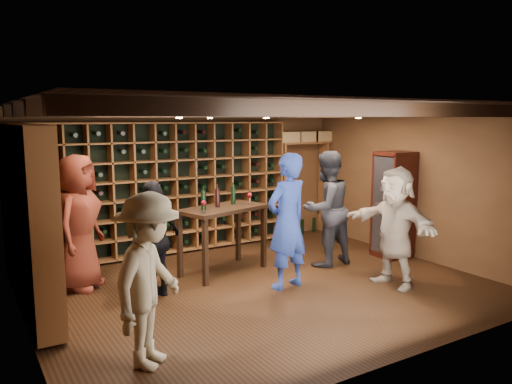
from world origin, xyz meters
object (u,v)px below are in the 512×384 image
man_blue_shirt (287,221)px  tasting_table (223,216)px  guest_khaki (149,280)px  display_cabinet (393,207)px  guest_woman_black (155,240)px  guest_red_floral (79,222)px  guest_beige (395,227)px  man_grey_suit (326,209)px

man_blue_shirt → tasting_table: man_blue_shirt is taller
man_blue_shirt → guest_khaki: bearing=15.4°
display_cabinet → guest_woman_black: bearing=177.4°
guest_khaki → display_cabinet: bearing=-27.5°
guest_red_floral → guest_beige: bearing=-80.3°
guest_red_floral → tasting_table: 2.05m
tasting_table → guest_red_floral: bearing=153.6°
man_blue_shirt → guest_red_floral: bearing=-40.9°
man_blue_shirt → guest_red_floral: 2.83m
man_grey_suit → guest_red_floral: size_ratio=0.98×
guest_khaki → guest_beige: bearing=-38.3°
display_cabinet → guest_red_floral: (-4.88, 1.06, 0.07)m
guest_beige → man_grey_suit: bearing=-173.3°
display_cabinet → man_blue_shirt: 2.47m
man_blue_shirt → guest_woman_black: 1.78m
man_grey_suit → guest_beige: (0.18, -1.27, -0.07)m
man_grey_suit → display_cabinet: bearing=167.2°
display_cabinet → guest_red_floral: guest_red_floral is taller
guest_beige → tasting_table: guest_beige is taller
man_grey_suit → guest_woman_black: 2.84m
guest_khaki → tasting_table: 2.94m
display_cabinet → guest_beige: size_ratio=1.04×
man_blue_shirt → man_grey_suit: size_ratio=1.02×
display_cabinet → man_blue_shirt: bearing=-171.3°
guest_red_floral → guest_woman_black: bearing=-99.7°
man_grey_suit → man_blue_shirt: bearing=22.2°
display_cabinet → tasting_table: (-2.87, 0.70, 0.02)m
guest_khaki → guest_red_floral: bearing=46.8°
man_blue_shirt → man_grey_suit: (1.15, 0.57, -0.02)m
man_blue_shirt → guest_red_floral: (-2.44, 1.43, -0.01)m
man_blue_shirt → man_grey_suit: man_blue_shirt is taller
guest_red_floral → guest_beige: guest_red_floral is taller
display_cabinet → guest_beige: (-1.11, -1.08, -0.02)m
tasting_table → man_blue_shirt: bearing=-84.5°
guest_woman_black → guest_beige: guest_beige is taller
man_grey_suit → guest_beige: 1.29m
man_grey_suit → guest_beige: man_grey_suit is taller
display_cabinet → guest_beige: 1.54m
man_grey_suit → guest_woman_black: (-2.83, -0.01, -0.14)m
guest_beige → tasting_table: size_ratio=1.14×
man_grey_suit → tasting_table: (-1.58, 0.51, -0.04)m
guest_red_floral → guest_khaki: bearing=-138.9°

